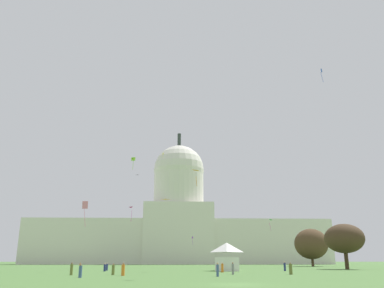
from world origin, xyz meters
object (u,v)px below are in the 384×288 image
at_px(event_tent, 227,257).
at_px(person_orange_mid_left, 80,267).
at_px(tree_east_near, 344,239).
at_px(person_orange_aisle_center, 222,268).
at_px(capitol_building, 178,226).
at_px(person_orange_back_right, 123,270).
at_px(person_navy_front_right, 105,268).
at_px(kite_gold_low, 165,201).
at_px(person_grey_front_left, 233,269).
at_px(kite_blue_high, 322,72).
at_px(kite_violet_low, 193,239).
at_px(person_navy_lawn_far_left, 107,267).
at_px(person_denim_near_tree_east, 218,270).
at_px(tree_east_mid, 311,244).
at_px(person_olive_near_tent, 291,269).
at_px(kite_yellow_high, 163,154).
at_px(kite_orange_mid, 198,173).
at_px(person_navy_edge_east, 285,267).
at_px(person_denim_deep_crowd, 80,271).
at_px(kite_pink_low, 85,207).
at_px(person_olive_lawn_far_right, 72,269).
at_px(kite_black_mid, 138,176).
at_px(person_olive_mid_center, 113,270).
at_px(kite_green_low, 269,221).
at_px(kite_magenta_low, 133,208).

bearing_deg(event_tent, person_orange_mid_left, 174.52).
height_order(tree_east_near, person_orange_aisle_center, tree_east_near).
relative_size(capitol_building, person_orange_back_right, 84.47).
distance_m(event_tent, person_orange_back_right, 29.18).
xyz_separation_m(person_navy_front_right, kite_gold_low, (10.74, 8.27, 13.51)).
height_order(person_orange_back_right, person_grey_front_left, person_grey_front_left).
relative_size(kite_blue_high, kite_violet_low, 0.94).
bearing_deg(person_navy_lawn_far_left, person_denim_near_tree_east, 29.11).
bearing_deg(tree_east_near, person_denim_near_tree_east, -131.04).
xyz_separation_m(tree_east_mid, person_olive_near_tent, (-27.93, -72.10, -6.26)).
bearing_deg(tree_east_near, person_orange_aisle_center, -145.40).
relative_size(person_denim_near_tree_east, kite_yellow_high, 0.74).
bearing_deg(event_tent, kite_orange_mid, -149.24).
height_order(person_orange_mid_left, kite_orange_mid, kite_orange_mid).
xyz_separation_m(person_navy_lawn_far_left, person_navy_edge_east, (34.36, -4.65, 0.13)).
bearing_deg(person_orange_mid_left, tree_east_mid, -40.82).
xyz_separation_m(person_denim_deep_crowd, person_denim_near_tree_east, (16.75, 2.90, 0.09)).
xyz_separation_m(kite_pink_low, kite_gold_low, (15.20, 8.09, 2.36)).
relative_size(person_olive_lawn_far_right, kite_black_mid, 1.43).
relative_size(kite_orange_mid, kite_gold_low, 1.63).
bearing_deg(kite_pink_low, kite_black_mid, 121.83).
distance_m(person_navy_edge_east, person_orange_aisle_center, 15.21).
xyz_separation_m(person_orange_mid_left, kite_orange_mid, (23.89, -9.22, 18.05)).
bearing_deg(person_grey_front_left, kite_black_mid, 107.37).
relative_size(capitol_building, person_olive_lawn_far_right, 84.33).
xyz_separation_m(person_denim_near_tree_east, kite_blue_high, (27.94, 28.65, 42.76)).
relative_size(person_orange_back_right, kite_orange_mid, 0.58).
bearing_deg(tree_east_near, kite_gold_low, -171.74).
xyz_separation_m(person_orange_aisle_center, person_orange_mid_left, (-27.52, 16.44, -0.04)).
height_order(person_olive_near_tent, person_orange_mid_left, person_olive_near_tent).
relative_size(person_orange_aisle_center, kite_pink_low, 0.34).
distance_m(capitol_building, kite_violet_low, 33.50).
distance_m(person_olive_mid_center, person_olive_near_tent, 25.59).
bearing_deg(tree_east_mid, person_denim_deep_crowd, -124.46).
xyz_separation_m(tree_east_mid, person_navy_front_right, (-57.64, -54.84, -6.36)).
relative_size(person_orange_aisle_center, person_olive_near_tent, 0.97).
bearing_deg(kite_blue_high, tree_east_mid, 39.61).
relative_size(person_orange_aisle_center, kite_violet_low, 0.45).
distance_m(capitol_building, person_navy_front_right, 123.19).
height_order(person_navy_lawn_far_left, person_denim_near_tree_east, person_denim_near_tree_east).
height_order(tree_east_near, kite_black_mid, kite_black_mid).
relative_size(person_olive_near_tent, kite_pink_low, 0.35).
distance_m(kite_green_low, kite_magenta_low, 49.85).
xyz_separation_m(kite_yellow_high, kite_violet_low, (12.72, 1.00, -35.48)).
xyz_separation_m(person_orange_mid_left, kite_magenta_low, (7.99, 21.72, 14.69)).
xyz_separation_m(kite_gold_low, kite_green_low, (33.75, 48.02, 0.41)).
bearing_deg(capitol_building, kite_black_mid, -113.33).
relative_size(kite_blue_high, kite_orange_mid, 1.18).
bearing_deg(kite_magenta_low, person_orange_mid_left, -170.00).
bearing_deg(kite_orange_mid, kite_violet_low, 47.20).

